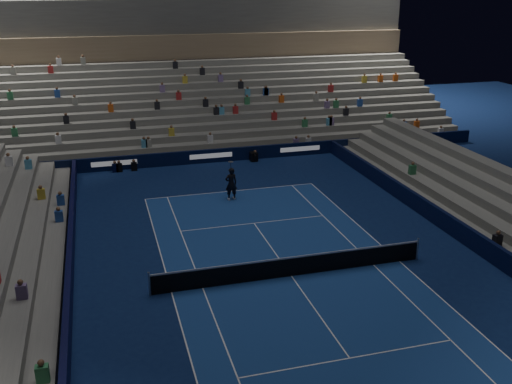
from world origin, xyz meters
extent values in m
plane|color=#0B1B47|center=(0.00, 0.00, 0.00)|extent=(90.00, 90.00, 0.00)
cube|color=navy|center=(0.00, 0.00, 0.01)|extent=(10.97, 23.77, 0.01)
cube|color=black|center=(0.00, 18.50, 0.50)|extent=(44.00, 0.25, 1.00)
cube|color=black|center=(9.70, 0.00, 0.50)|extent=(0.25, 37.00, 1.00)
cube|color=black|center=(-9.70, 0.00, 0.50)|extent=(0.25, 37.00, 1.00)
cube|color=slate|center=(0.00, 19.50, 0.25)|extent=(44.00, 1.00, 0.50)
cube|color=slate|center=(0.00, 20.50, 0.50)|extent=(44.00, 1.00, 1.00)
cube|color=slate|center=(0.00, 21.50, 0.75)|extent=(44.00, 1.00, 1.50)
cube|color=slate|center=(0.00, 22.50, 1.00)|extent=(44.00, 1.00, 2.00)
cube|color=slate|center=(0.00, 23.50, 1.25)|extent=(44.00, 1.00, 2.50)
cube|color=slate|center=(0.00, 24.50, 1.50)|extent=(44.00, 1.00, 3.00)
cube|color=slate|center=(0.00, 25.50, 1.75)|extent=(44.00, 1.00, 3.50)
cube|color=slate|center=(0.00, 26.50, 2.00)|extent=(44.00, 1.00, 4.00)
cube|color=slate|center=(0.00, 27.50, 2.25)|extent=(44.00, 1.00, 4.50)
cube|color=slate|center=(0.00, 28.50, 2.50)|extent=(44.00, 1.00, 5.00)
cube|color=slate|center=(0.00, 29.50, 2.75)|extent=(44.00, 1.00, 5.50)
cube|color=slate|center=(0.00, 30.50, 3.00)|extent=(44.00, 1.00, 6.00)
cube|color=#7D684D|center=(0.00, 31.60, 7.10)|extent=(44.00, 0.60, 2.20)
cube|color=#4B4B48|center=(0.00, 33.00, 9.70)|extent=(44.00, 2.40, 3.00)
cube|color=slate|center=(10.50, 0.00, 0.25)|extent=(1.00, 37.00, 0.50)
cube|color=slate|center=(11.50, 0.00, 0.50)|extent=(1.00, 37.00, 1.00)
cube|color=slate|center=(-10.50, 0.00, 0.25)|extent=(1.00, 37.00, 0.50)
cube|color=slate|center=(-11.50, 0.00, 0.50)|extent=(1.00, 37.00, 1.00)
cylinder|color=#B2B2B7|center=(-6.40, 0.00, 0.55)|extent=(0.10, 0.10, 1.10)
cylinder|color=#B2B2B7|center=(6.40, 0.00, 0.55)|extent=(0.10, 0.10, 1.10)
cube|color=black|center=(0.00, 0.00, 0.45)|extent=(12.80, 0.03, 0.90)
cube|color=white|center=(0.00, 0.00, 0.94)|extent=(12.80, 0.04, 0.08)
imported|color=black|center=(-0.34, 10.44, 1.02)|extent=(0.78, 0.55, 2.05)
cube|color=black|center=(3.17, 17.99, 0.34)|extent=(0.51, 0.62, 0.67)
cylinder|color=black|center=(3.17, 17.50, 0.54)|extent=(0.16, 0.35, 0.16)
camera|label=1|loc=(-7.92, -22.27, 12.63)|focal=40.69mm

